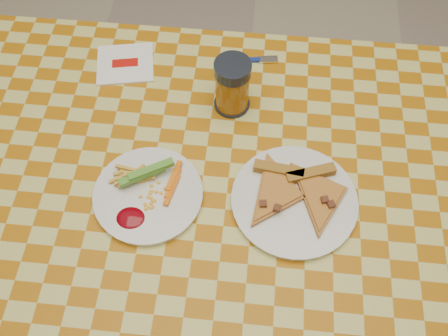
{
  "coord_description": "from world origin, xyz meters",
  "views": [
    {
      "loc": [
        0.04,
        -0.45,
        1.62
      ],
      "look_at": [
        -0.01,
        0.04,
        0.78
      ],
      "focal_mm": 40.0,
      "sensor_mm": 36.0,
      "label": 1
    }
  ],
  "objects_px": {
    "plate_left": "(148,195)",
    "drink_glass": "(232,86)",
    "table": "(227,210)",
    "plate_right": "(294,201)"
  },
  "relations": [
    {
      "from": "table",
      "to": "drink_glass",
      "type": "height_order",
      "value": "drink_glass"
    },
    {
      "from": "plate_right",
      "to": "drink_glass",
      "type": "xyz_separation_m",
      "value": [
        -0.14,
        0.23,
        0.06
      ]
    },
    {
      "from": "table",
      "to": "plate_left",
      "type": "distance_m",
      "value": 0.17
    },
    {
      "from": "table",
      "to": "drink_glass",
      "type": "xyz_separation_m",
      "value": [
        -0.01,
        0.22,
        0.14
      ]
    },
    {
      "from": "plate_right",
      "to": "drink_glass",
      "type": "relative_size",
      "value": 1.88
    },
    {
      "from": "plate_left",
      "to": "drink_glass",
      "type": "distance_m",
      "value": 0.29
    },
    {
      "from": "table",
      "to": "plate_right",
      "type": "distance_m",
      "value": 0.15
    },
    {
      "from": "plate_left",
      "to": "plate_right",
      "type": "height_order",
      "value": "same"
    },
    {
      "from": "plate_left",
      "to": "drink_glass",
      "type": "relative_size",
      "value": 1.64
    },
    {
      "from": "plate_right",
      "to": "drink_glass",
      "type": "distance_m",
      "value": 0.27
    }
  ]
}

